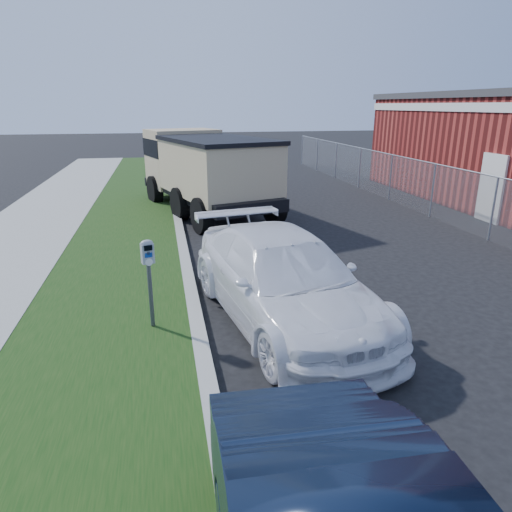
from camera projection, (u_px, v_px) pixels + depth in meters
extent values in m
plane|color=black|center=(344.00, 321.00, 8.15)|extent=(120.00, 120.00, 0.00)
cube|color=gray|center=(190.00, 287.00, 9.48)|extent=(0.25, 50.00, 0.15)
cube|color=black|center=(110.00, 294.00, 9.18)|extent=(3.00, 50.00, 0.13)
plane|color=slate|center=(433.00, 191.00, 15.53)|extent=(0.00, 30.00, 30.00)
cylinder|color=gray|center=(436.00, 164.00, 15.24)|extent=(0.04, 30.00, 0.04)
cylinder|color=gray|center=(493.00, 209.00, 12.74)|extent=(0.06, 0.06, 1.80)
cylinder|color=gray|center=(433.00, 191.00, 15.53)|extent=(0.06, 0.06, 1.80)
cylinder|color=gray|center=(391.00, 178.00, 18.32)|extent=(0.06, 0.06, 1.80)
cylinder|color=gray|center=(360.00, 168.00, 21.10)|extent=(0.06, 0.06, 1.80)
cylinder|color=gray|center=(336.00, 161.00, 23.89)|extent=(0.06, 0.06, 1.80)
cylinder|color=gray|center=(317.00, 155.00, 26.68)|extent=(0.06, 0.06, 1.80)
cylinder|color=gray|center=(302.00, 150.00, 29.47)|extent=(0.06, 0.06, 1.80)
cube|color=silver|center=(464.00, 107.00, 15.89)|extent=(0.06, 14.00, 0.30)
cube|color=silver|center=(491.00, 188.00, 14.81)|extent=(0.08, 1.10, 2.20)
cylinder|color=#3F4247|center=(151.00, 295.00, 7.53)|extent=(0.09, 0.09, 1.09)
cube|color=gray|center=(147.00, 253.00, 7.30)|extent=(0.22, 0.18, 0.33)
ellipsoid|color=gray|center=(147.00, 244.00, 7.25)|extent=(0.24, 0.19, 0.12)
cube|color=black|center=(148.00, 248.00, 7.20)|extent=(0.13, 0.05, 0.09)
cube|color=navy|center=(149.00, 255.00, 7.25)|extent=(0.12, 0.04, 0.08)
cylinder|color=silver|center=(149.00, 262.00, 7.28)|extent=(0.12, 0.04, 0.12)
cube|color=#3F4247|center=(148.00, 253.00, 7.23)|extent=(0.04, 0.02, 0.05)
imported|color=white|center=(284.00, 278.00, 8.03)|extent=(3.04, 5.62, 1.55)
cube|color=black|center=(208.00, 191.00, 16.15)|extent=(4.27, 7.37, 0.38)
cube|color=tan|center=(183.00, 158.00, 17.96)|extent=(3.01, 2.60, 2.18)
cube|color=black|center=(183.00, 147.00, 17.83)|extent=(3.05, 2.63, 0.65)
cube|color=tan|center=(217.00, 168.00, 15.14)|extent=(3.80, 5.13, 1.74)
cube|color=black|center=(217.00, 140.00, 14.85)|extent=(3.94, 5.26, 0.13)
cube|color=black|center=(176.00, 179.00, 19.14)|extent=(2.55, 0.90, 0.33)
cylinder|color=black|center=(155.00, 190.00, 17.67)|extent=(0.64, 1.14, 1.09)
cylinder|color=black|center=(214.00, 185.00, 18.79)|extent=(0.64, 1.14, 1.09)
cylinder|color=black|center=(180.00, 204.00, 15.21)|extent=(0.64, 1.14, 1.09)
cylinder|color=black|center=(247.00, 197.00, 16.33)|extent=(0.64, 1.14, 1.09)
cylinder|color=black|center=(202.00, 216.00, 13.57)|extent=(0.64, 1.14, 1.09)
cylinder|color=black|center=(274.00, 207.00, 14.69)|extent=(0.64, 1.14, 1.09)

